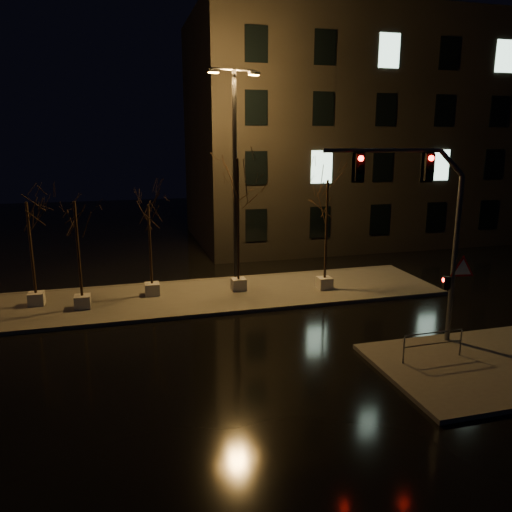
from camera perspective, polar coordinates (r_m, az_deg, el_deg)
name	(u,v)px	position (r m, az deg, el deg)	size (l,w,h in m)	color
ground	(235,349)	(17.70, -2.39, -10.59)	(90.00, 90.00, 0.00)	black
median	(206,296)	(23.19, -5.68, -4.55)	(22.00, 5.00, 0.15)	#484640
sidewalk_corner	(487,365)	(17.97, 24.93, -11.27)	(7.00, 5.00, 0.15)	#484640
building	(368,133)	(38.06, 12.64, 13.54)	(25.00, 12.00, 15.00)	black
tree_0	(29,225)	(22.84, -24.55, 3.20)	(1.80, 1.80, 4.58)	#A7A39C
tree_1	(76,226)	(21.68, -19.86, 3.26)	(1.80, 1.80, 4.64)	#A7A39C
tree_2	(149,225)	(22.73, -12.12, 3.44)	(1.80, 1.80, 4.26)	#A7A39C
tree_3	(238,189)	(22.78, -2.09, 7.68)	(1.80, 1.80, 6.30)	#A7A39C
tree_4	(327,205)	(23.29, 8.12, 5.81)	(1.80, 1.80, 5.30)	#A7A39C
traffic_signal_mast	(427,218)	(17.71, 18.97, 4.09)	(5.41, 1.10, 6.70)	#525559
streetlight_main	(235,164)	(23.78, -2.43, 10.41)	(2.51, 0.78, 10.07)	black
guard_rail_a	(433,341)	(17.33, 19.59, -9.19)	(2.19, 0.10, 0.94)	#525559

